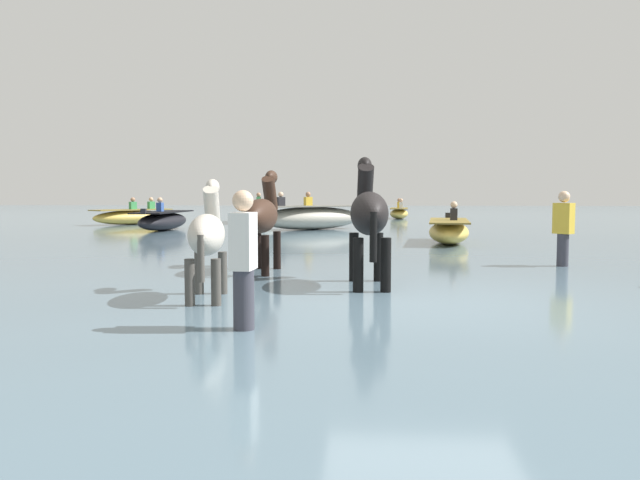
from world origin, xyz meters
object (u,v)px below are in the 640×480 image
object	(u,v)px
horse_flank_dark_bay	(262,219)
boat_distant_east	(257,213)
boat_mid_outer	(311,217)
horse_trailing_pinto	(207,238)
horse_lead_black	(369,217)
boat_far_offshore	(132,217)
boat_near_starboard	(449,231)
boat_far_inshore	(163,221)
boat_distant_west	(399,213)
person_onlooker_left	(243,271)
person_wading_mid	(563,234)

from	to	relation	value
horse_flank_dark_bay	boat_distant_east	bearing A→B (deg)	99.40
boat_mid_outer	boat_distant_east	xyz separation A→B (m)	(-2.69, 4.96, -0.02)
horse_trailing_pinto	boat_mid_outer	world-z (taller)	horse_trailing_pinto
horse_lead_black	boat_mid_outer	size ratio (longest dim) A/B	0.53
horse_flank_dark_bay	boat_far_offshore	world-z (taller)	horse_flank_dark_bay
horse_lead_black	boat_far_offshore	bearing A→B (deg)	119.33
horse_trailing_pinto	boat_distant_east	world-z (taller)	horse_trailing_pinto
boat_near_starboard	boat_far_inshore	xyz separation A→B (m)	(-9.00, 5.02, 0.03)
boat_mid_outer	horse_flank_dark_bay	bearing A→B (deg)	-89.41
horse_lead_black	boat_far_offshore	size ratio (longest dim) A/B	0.65
boat_distant_west	person_onlooker_left	bearing A→B (deg)	-96.51
boat_mid_outer	boat_distant_east	distance (m)	5.64
boat_mid_outer	person_onlooker_left	world-z (taller)	person_onlooker_left
boat_distant_west	person_wading_mid	bearing A→B (deg)	-85.29
horse_flank_dark_bay	boat_near_starboard	size ratio (longest dim) A/B	0.60
boat_far_offshore	boat_near_starboard	xyz separation A→B (m)	(11.46, -8.83, -0.02)
boat_distant_east	person_wading_mid	size ratio (longest dim) A/B	2.37
boat_far_inshore	boat_distant_west	size ratio (longest dim) A/B	1.43
boat_far_inshore	horse_trailing_pinto	bearing A→B (deg)	-70.82
boat_far_inshore	person_onlooker_left	distance (m)	16.76
boat_mid_outer	boat_distant_east	world-z (taller)	boat_mid_outer
horse_trailing_pinto	boat_far_inshore	world-z (taller)	horse_trailing_pinto
boat_distant_east	person_wading_mid	bearing A→B (deg)	-63.29
horse_flank_dark_bay	boat_mid_outer	distance (m)	12.02
horse_trailing_pinto	boat_far_offshore	size ratio (longest dim) A/B	0.54
boat_mid_outer	person_onlooker_left	bearing A→B (deg)	-87.81
boat_far_offshore	boat_mid_outer	size ratio (longest dim) A/B	0.81
boat_far_inshore	person_onlooker_left	xyz separation A→B (m)	(5.64, -15.78, 0.24)
person_wading_mid	horse_flank_dark_bay	bearing A→B (deg)	-167.79
horse_lead_black	boat_mid_outer	bearing A→B (deg)	97.79
boat_far_offshore	boat_mid_outer	xyz separation A→B (m)	(7.47, -3.09, 0.11)
horse_lead_black	boat_distant_west	xyz separation A→B (m)	(1.76, 23.06, -0.68)
boat_far_offshore	boat_distant_east	bearing A→B (deg)	21.34
boat_far_inshore	person_wading_mid	size ratio (longest dim) A/B	2.27
horse_flank_dark_bay	boat_distant_east	size ratio (longest dim) A/B	0.52
horse_trailing_pinto	boat_distant_west	world-z (taller)	horse_trailing_pinto
person_onlooker_left	boat_near_starboard	bearing A→B (deg)	72.67
horse_flank_dark_bay	horse_lead_black	bearing A→B (deg)	-40.63
horse_lead_black	horse_trailing_pinto	distance (m)	2.35
horse_flank_dark_bay	boat_far_offshore	distance (m)	16.91
boat_distant_west	person_wading_mid	distance (m)	20.53
boat_far_offshore	person_wading_mid	xyz separation A→B (m)	(12.76, -13.98, 0.25)
horse_lead_black	horse_flank_dark_bay	bearing A→B (deg)	139.37
horse_lead_black	horse_flank_dark_bay	world-z (taller)	horse_lead_black
horse_lead_black	boat_mid_outer	xyz separation A→B (m)	(-1.84, 13.49, -0.54)
boat_distant_east	boat_far_inshore	distance (m)	6.13
horse_flank_dark_bay	boat_far_offshore	size ratio (longest dim) A/B	0.61
horse_flank_dark_bay	boat_near_starboard	distance (m)	7.39
boat_mid_outer	boat_far_offshore	bearing A→B (deg)	157.52
boat_mid_outer	boat_far_inshore	bearing A→B (deg)	-171.87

